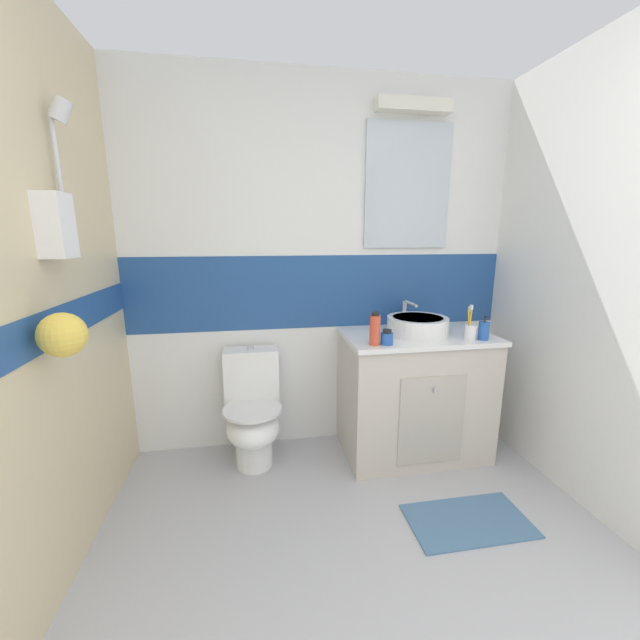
% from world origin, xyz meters
% --- Properties ---
extents(ground_plane, '(3.20, 3.48, 0.04)m').
position_xyz_m(ground_plane, '(0.00, 1.20, -0.02)').
color(ground_plane, '#B2B2B7').
extents(wall_back_tiled, '(3.20, 0.20, 2.50)m').
position_xyz_m(wall_back_tiled, '(0.01, 2.45, 1.26)').
color(wall_back_tiled, white).
rests_on(wall_back_tiled, ground_plane).
extents(vanity_cabinet, '(0.96, 0.60, 0.85)m').
position_xyz_m(vanity_cabinet, '(0.58, 2.11, 0.43)').
color(vanity_cabinet, beige).
rests_on(vanity_cabinet, ground_plane).
extents(sink_basin, '(0.39, 0.44, 0.19)m').
position_xyz_m(sink_basin, '(0.58, 2.11, 0.91)').
color(sink_basin, white).
rests_on(sink_basin, vanity_cabinet).
extents(toilet, '(0.37, 0.50, 0.76)m').
position_xyz_m(toilet, '(-0.51, 2.15, 0.35)').
color(toilet, white).
rests_on(toilet, ground_plane).
extents(toothbrush_cup, '(0.07, 0.07, 0.22)m').
position_xyz_m(toothbrush_cup, '(0.84, 1.91, 0.91)').
color(toothbrush_cup, white).
rests_on(toothbrush_cup, vanity_cabinet).
extents(soap_dispenser, '(0.06, 0.06, 0.15)m').
position_xyz_m(soap_dispenser, '(0.92, 1.90, 0.91)').
color(soap_dispenser, '#2659B2').
rests_on(soap_dispenser, vanity_cabinet).
extents(hair_gel_jar, '(0.07, 0.07, 0.09)m').
position_xyz_m(hair_gel_jar, '(0.30, 1.90, 0.89)').
color(hair_gel_jar, '#2659B2').
rests_on(hair_gel_jar, vanity_cabinet).
extents(mouthwash_bottle, '(0.06, 0.06, 0.20)m').
position_xyz_m(mouthwash_bottle, '(0.22, 1.90, 0.94)').
color(mouthwash_bottle, '#D84C33').
rests_on(mouthwash_bottle, vanity_cabinet).
extents(bath_mat, '(0.63, 0.35, 0.01)m').
position_xyz_m(bath_mat, '(0.61, 1.40, 0.01)').
color(bath_mat, '#4C7299').
rests_on(bath_mat, ground_plane).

